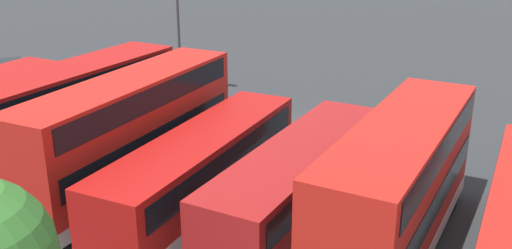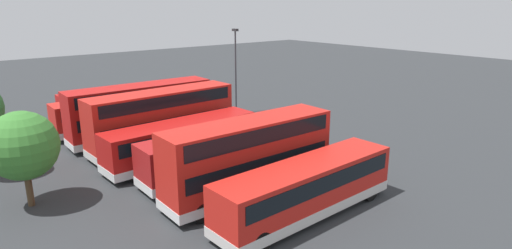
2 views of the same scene
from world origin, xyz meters
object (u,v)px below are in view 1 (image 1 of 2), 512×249
(bus_double_decker_fifth, at_px, (132,129))
(bus_single_deck_fourth, at_px, (202,167))
(bus_single_deck_seventh, at_px, (3,124))
(lamp_post_tall, at_px, (178,17))
(bus_double_decker_sixth, at_px, (67,118))
(car_hatchback_silver, at_px, (2,71))
(bus_single_deck_third, at_px, (299,181))
(bus_double_decker_second, at_px, (399,185))

(bus_double_decker_fifth, bearing_deg, bus_single_deck_fourth, 174.15)
(bus_single_deck_seventh, bearing_deg, lamp_post_tall, -99.26)
(bus_double_decker_sixth, distance_m, bus_single_deck_seventh, 3.89)
(bus_single_deck_fourth, bearing_deg, bus_single_deck_seventh, 0.42)
(bus_double_decker_fifth, relative_size, car_hatchback_silver, 2.62)
(lamp_post_tall, bearing_deg, bus_double_decker_sixth, 99.70)
(bus_double_decker_fifth, bearing_deg, bus_single_deck_seventh, 3.56)
(bus_single_deck_fourth, relative_size, car_hatchback_silver, 2.57)
(bus_single_deck_third, height_order, lamp_post_tall, lamp_post_tall)
(bus_single_deck_third, xyz_separation_m, car_hatchback_silver, (25.29, -8.27, -0.92))
(bus_single_deck_third, height_order, bus_double_decker_fifth, bus_double_decker_fifth)
(bus_single_deck_fourth, distance_m, car_hatchback_silver, 23.36)
(bus_single_deck_third, distance_m, car_hatchback_silver, 26.63)
(bus_single_deck_third, relative_size, bus_double_decker_sixth, 0.92)
(bus_double_decker_fifth, relative_size, lamp_post_tall, 1.37)
(bus_double_decker_second, height_order, car_hatchback_silver, bus_double_decker_second)
(bus_double_decker_second, relative_size, bus_single_deck_seventh, 0.94)
(bus_single_deck_fourth, height_order, car_hatchback_silver, bus_single_deck_fourth)
(bus_single_deck_fourth, relative_size, lamp_post_tall, 1.34)
(bus_single_deck_third, xyz_separation_m, bus_double_decker_sixth, (10.60, 0.43, 0.83))
(bus_double_decker_second, xyz_separation_m, bus_double_decker_sixth, (14.21, -0.00, 0.00))
(bus_double_decker_second, height_order, bus_single_deck_seventh, bus_double_decker_second)
(car_hatchback_silver, bearing_deg, bus_double_decker_sixth, 149.39)
(bus_double_decker_second, bearing_deg, lamp_post_tall, -34.82)
(bus_single_deck_third, distance_m, bus_double_decker_sixth, 10.64)
(bus_single_deck_third, distance_m, bus_single_deck_seventh, 14.40)
(bus_double_decker_fifth, xyz_separation_m, bus_double_decker_sixth, (3.33, 0.17, 0.00))
(bus_single_deck_third, distance_m, bus_double_decker_fifth, 7.32)
(bus_double_decker_sixth, height_order, bus_single_deck_seventh, bus_double_decker_sixth)
(bus_single_deck_third, relative_size, bus_single_deck_fourth, 0.96)
(car_hatchback_silver, relative_size, lamp_post_tall, 0.52)
(bus_single_deck_fourth, distance_m, bus_single_deck_seventh, 10.68)
(bus_single_deck_seventh, height_order, lamp_post_tall, lamp_post_tall)
(bus_single_deck_seventh, bearing_deg, bus_double_decker_sixth, -175.93)
(bus_double_decker_fifth, height_order, bus_double_decker_sixth, same)
(bus_double_decker_second, xyz_separation_m, lamp_post_tall, (16.13, -11.22, 2.51))
(car_hatchback_silver, bearing_deg, bus_single_deck_third, 161.90)
(bus_single_deck_third, distance_m, lamp_post_tall, 16.85)
(bus_single_deck_seventh, bearing_deg, car_hatchback_silver, -39.42)
(bus_single_deck_fourth, xyz_separation_m, bus_double_decker_fifth, (3.56, -0.36, 0.83))
(bus_single_deck_fourth, bearing_deg, lamp_post_tall, -52.33)
(bus_single_deck_third, bearing_deg, bus_double_decker_second, 173.20)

